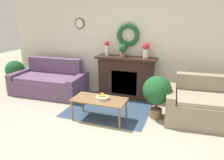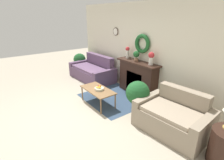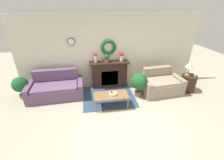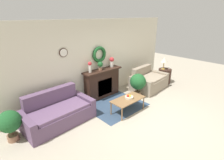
{
  "view_description": "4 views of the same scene",
  "coord_description": "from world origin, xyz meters",
  "views": [
    {
      "loc": [
        1.39,
        -2.78,
        2.06
      ],
      "look_at": [
        -0.06,
        1.22,
        0.74
      ],
      "focal_mm": 35.0,
      "sensor_mm": 36.0,
      "label": 1
    },
    {
      "loc": [
        3.51,
        -1.43,
        2.35
      ],
      "look_at": [
        0.09,
        1.14,
        0.73
      ],
      "focal_mm": 28.0,
      "sensor_mm": 36.0,
      "label": 2
    },
    {
      "loc": [
        -0.77,
        -3.04,
        2.95
      ],
      "look_at": [
        -0.09,
        1.36,
        0.7
      ],
      "focal_mm": 24.0,
      "sensor_mm": 36.0,
      "label": 3
    },
    {
      "loc": [
        -3.77,
        -2.27,
        2.83
      ],
      "look_at": [
        -0.27,
        1.49,
        0.9
      ],
      "focal_mm": 28.0,
      "sensor_mm": 36.0,
      "label": 4
    }
  ],
  "objects": [
    {
      "name": "floor_rug",
      "position": [
        -0.19,
        1.46,
        0.0
      ],
      "size": [
        1.8,
        1.63,
        0.01
      ],
      "color": "#334760",
      "rests_on": "ground_plane"
    },
    {
      "name": "couch_left",
      "position": [
        -2.02,
        1.79,
        0.3
      ],
      "size": [
        1.91,
        1.03,
        0.89
      ],
      "rotation": [
        0.0,
        0.0,
        0.04
      ],
      "color": "#604766",
      "rests_on": "ground_plane"
    },
    {
      "name": "potted_plant_on_mantel",
      "position": [
        -0.14,
        2.21,
        1.21
      ],
      "size": [
        0.19,
        0.19,
        0.3
      ],
      "color": "#8E664C",
      "rests_on": "fireplace"
    },
    {
      "name": "table_lamp",
      "position": [
        2.75,
        1.49,
        1.01
      ],
      "size": [
        0.29,
        0.29,
        0.52
      ],
      "color": "#B28E42",
      "rests_on": "side_table_by_loveseat"
    },
    {
      "name": "loveseat_right",
      "position": [
        1.75,
        1.51,
        0.31
      ],
      "size": [
        1.51,
        1.07,
        0.86
      ],
      "rotation": [
        0.0,
        0.0,
        0.08
      ],
      "color": "gray",
      "rests_on": "ground_plane"
    },
    {
      "name": "vase_on_mantel_right",
      "position": [
        0.41,
        2.23,
        1.24
      ],
      "size": [
        0.17,
        0.17,
        0.36
      ],
      "color": "silver",
      "rests_on": "fireplace"
    },
    {
      "name": "mug",
      "position": [
        2.95,
        1.34,
        0.66
      ],
      "size": [
        0.08,
        0.08,
        0.09
      ],
      "color": "silver",
      "rests_on": "side_table_by_loveseat"
    },
    {
      "name": "fireplace",
      "position": [
        -0.06,
        2.23,
        0.52
      ],
      "size": [
        1.48,
        0.41,
        1.03
      ],
      "color": "#331E16",
      "rests_on": "ground_plane"
    },
    {
      "name": "vase_on_mantel_left",
      "position": [
        -0.56,
        2.23,
        1.24
      ],
      "size": [
        0.13,
        0.13,
        0.37
      ],
      "color": "silver",
      "rests_on": "fireplace"
    },
    {
      "name": "wall_back",
      "position": [
        -0.0,
        2.43,
        1.36
      ],
      "size": [
        6.8,
        0.18,
        2.7
      ],
      "color": "beige",
      "rests_on": "ground_plane"
    },
    {
      "name": "ground_plane",
      "position": [
        0.0,
        0.0,
        0.0
      ],
      "size": [
        16.0,
        16.0,
        0.0
      ],
      "primitive_type": "plane",
      "color": "#ADA38E"
    },
    {
      "name": "fruit_bowl",
      "position": [
        -0.14,
        0.87,
        0.48
      ],
      "size": [
        0.26,
        0.26,
        0.12
      ],
      "color": "beige",
      "rests_on": "coffee_table"
    },
    {
      "name": "potted_plant_floor_by_couch",
      "position": [
        -3.17,
        1.84,
        0.49
      ],
      "size": [
        0.52,
        0.52,
        0.78
      ],
      "color": "#8E664C",
      "rests_on": "ground_plane"
    },
    {
      "name": "side_table_by_loveseat",
      "position": [
        2.82,
        1.43,
        0.31
      ],
      "size": [
        0.55,
        0.55,
        0.62
      ],
      "color": "#331E16",
      "rests_on": "ground_plane"
    },
    {
      "name": "coffee_table",
      "position": [
        -0.19,
        0.86,
        0.4
      ],
      "size": [
        1.06,
        0.53,
        0.44
      ],
      "color": "olive",
      "rests_on": "ground_plane"
    },
    {
      "name": "potted_plant_floor_by_loveseat",
      "position": [
        0.85,
        1.33,
        0.56
      ],
      "size": [
        0.57,
        0.57,
        0.87
      ],
      "color": "#8E664C",
      "rests_on": "ground_plane"
    }
  ]
}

